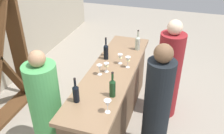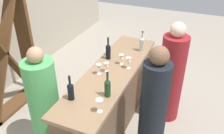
{
  "view_description": "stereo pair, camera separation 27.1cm",
  "coord_description": "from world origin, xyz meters",
  "px_view_note": "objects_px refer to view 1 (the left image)",
  "views": [
    {
      "loc": [
        -2.63,
        -0.82,
        2.61
      ],
      "look_at": [
        0.0,
        0.0,
        0.98
      ],
      "focal_mm": 38.45,
      "sensor_mm": 36.0,
      "label": 1
    },
    {
      "loc": [
        -2.53,
        -1.07,
        2.61
      ],
      "look_at": [
        0.0,
        0.0,
        0.98
      ],
      "focal_mm": 38.45,
      "sensor_mm": 36.0,
      "label": 2
    }
  ],
  "objects_px": {
    "wine_glass_far_center": "(100,68)",
    "wine_glass_far_left": "(106,66)",
    "wine_bottle_second_left_olive_green": "(112,87)",
    "wine_bottle_center_near_black": "(106,51)",
    "wine_glass_near_center": "(128,60)",
    "wine_glass_near_right": "(120,57)",
    "wine_glass_near_left": "(108,104)",
    "person_left_guest": "(168,74)",
    "person_right_guest": "(46,108)",
    "person_center_guest": "(157,107)",
    "wine_glass_far_right": "(106,49)",
    "wine_bottle_leftmost_near_black": "(76,93)",
    "wine_bottle_second_right_clear_pale": "(138,42)"
  },
  "relations": [
    {
      "from": "wine_bottle_center_near_black",
      "to": "wine_glass_near_left",
      "type": "xyz_separation_m",
      "value": [
        -1.1,
        -0.39,
        -0.02
      ]
    },
    {
      "from": "wine_bottle_center_near_black",
      "to": "wine_glass_far_left",
      "type": "height_order",
      "value": "wine_bottle_center_near_black"
    },
    {
      "from": "person_center_guest",
      "to": "wine_glass_near_right",
      "type": "bearing_deg",
      "value": -22.67
    },
    {
      "from": "wine_bottle_leftmost_near_black",
      "to": "person_right_guest",
      "type": "xyz_separation_m",
      "value": [
        0.06,
        0.46,
        -0.38
      ]
    },
    {
      "from": "person_left_guest",
      "to": "wine_glass_far_right",
      "type": "bearing_deg",
      "value": 23.08
    },
    {
      "from": "wine_bottle_center_near_black",
      "to": "wine_glass_far_center",
      "type": "height_order",
      "value": "wine_bottle_center_near_black"
    },
    {
      "from": "wine_glass_near_center",
      "to": "person_right_guest",
      "type": "xyz_separation_m",
      "value": [
        -0.83,
        0.82,
        -0.38
      ]
    },
    {
      "from": "person_left_guest",
      "to": "wine_glass_near_right",
      "type": "bearing_deg",
      "value": 39.14
    },
    {
      "from": "wine_glass_near_left",
      "to": "wine_glass_far_right",
      "type": "xyz_separation_m",
      "value": [
        1.2,
        0.43,
        -0.01
      ]
    },
    {
      "from": "wine_glass_far_right",
      "to": "wine_bottle_second_right_clear_pale",
      "type": "bearing_deg",
      "value": -50.71
    },
    {
      "from": "wine_bottle_center_near_black",
      "to": "wine_glass_near_right",
      "type": "distance_m",
      "value": 0.24
    },
    {
      "from": "wine_glass_near_left",
      "to": "wine_glass_far_center",
      "type": "xyz_separation_m",
      "value": [
        0.67,
        0.33,
        -0.01
      ]
    },
    {
      "from": "wine_glass_far_center",
      "to": "wine_glass_far_left",
      "type": "bearing_deg",
      "value": -34.3
    },
    {
      "from": "wine_bottle_leftmost_near_black",
      "to": "wine_glass_far_right",
      "type": "xyz_separation_m",
      "value": [
        1.13,
        0.04,
        -0.02
      ]
    },
    {
      "from": "wine_bottle_center_near_black",
      "to": "wine_bottle_second_right_clear_pale",
      "type": "bearing_deg",
      "value": -40.36
    },
    {
      "from": "wine_glass_near_center",
      "to": "wine_glass_far_left",
      "type": "relative_size",
      "value": 1.22
    },
    {
      "from": "wine_bottle_second_right_clear_pale",
      "to": "wine_glass_near_right",
      "type": "bearing_deg",
      "value": 164.77
    },
    {
      "from": "wine_bottle_second_left_olive_green",
      "to": "wine_glass_far_center",
      "type": "height_order",
      "value": "wine_bottle_second_left_olive_green"
    },
    {
      "from": "wine_bottle_second_right_clear_pale",
      "to": "wine_glass_near_center",
      "type": "xyz_separation_m",
      "value": [
        -0.58,
        0.01,
        -0.01
      ]
    },
    {
      "from": "wine_glass_far_right",
      "to": "person_right_guest",
      "type": "relative_size",
      "value": 0.1
    },
    {
      "from": "wine_glass_near_center",
      "to": "wine_glass_far_left",
      "type": "distance_m",
      "value": 0.31
    },
    {
      "from": "wine_glass_near_left",
      "to": "wine_glass_far_left",
      "type": "height_order",
      "value": "wine_glass_near_left"
    },
    {
      "from": "wine_glass_far_center",
      "to": "person_center_guest",
      "type": "distance_m",
      "value": 0.87
    },
    {
      "from": "wine_bottle_second_right_clear_pale",
      "to": "wine_glass_near_left",
      "type": "bearing_deg",
      "value": -179.41
    },
    {
      "from": "wine_bottle_leftmost_near_black",
      "to": "wine_glass_near_left",
      "type": "xyz_separation_m",
      "value": [
        -0.07,
        -0.39,
        -0.0
      ]
    },
    {
      "from": "wine_bottle_leftmost_near_black",
      "to": "person_left_guest",
      "type": "relative_size",
      "value": 0.2
    },
    {
      "from": "person_right_guest",
      "to": "person_left_guest",
      "type": "bearing_deg",
      "value": 51.61
    },
    {
      "from": "wine_glass_far_left",
      "to": "person_right_guest",
      "type": "bearing_deg",
      "value": 137.22
    },
    {
      "from": "wine_glass_near_center",
      "to": "wine_glass_near_right",
      "type": "distance_m",
      "value": 0.15
    },
    {
      "from": "wine_bottle_second_right_clear_pale",
      "to": "person_left_guest",
      "type": "height_order",
      "value": "person_left_guest"
    },
    {
      "from": "person_center_guest",
      "to": "wine_bottle_center_near_black",
      "type": "bearing_deg",
      "value": -17.23
    },
    {
      "from": "wine_bottle_leftmost_near_black",
      "to": "wine_bottle_second_right_clear_pale",
      "type": "relative_size",
      "value": 0.95
    },
    {
      "from": "wine_bottle_second_right_clear_pale",
      "to": "wine_glass_near_center",
      "type": "height_order",
      "value": "wine_bottle_second_right_clear_pale"
    },
    {
      "from": "wine_bottle_second_left_olive_green",
      "to": "wine_glass_near_left",
      "type": "bearing_deg",
      "value": -172.93
    },
    {
      "from": "wine_glass_near_center",
      "to": "person_left_guest",
      "type": "xyz_separation_m",
      "value": [
        0.35,
        -0.54,
        -0.33
      ]
    },
    {
      "from": "wine_glass_near_center",
      "to": "person_left_guest",
      "type": "height_order",
      "value": "person_left_guest"
    },
    {
      "from": "wine_glass_near_center",
      "to": "person_right_guest",
      "type": "height_order",
      "value": "person_right_guest"
    },
    {
      "from": "wine_bottle_second_left_olive_green",
      "to": "wine_glass_near_left",
      "type": "xyz_separation_m",
      "value": [
        -0.28,
        -0.03,
        -0.01
      ]
    },
    {
      "from": "wine_glass_far_left",
      "to": "wine_bottle_second_left_olive_green",
      "type": "bearing_deg",
      "value": -154.22
    },
    {
      "from": "wine_bottle_center_near_black",
      "to": "wine_glass_far_left",
      "type": "bearing_deg",
      "value": -160.5
    },
    {
      "from": "wine_glass_far_right",
      "to": "person_center_guest",
      "type": "relative_size",
      "value": 0.1
    },
    {
      "from": "wine_glass_near_right",
      "to": "wine_glass_far_right",
      "type": "bearing_deg",
      "value": 57.77
    },
    {
      "from": "wine_bottle_second_left_olive_green",
      "to": "wine_bottle_center_near_black",
      "type": "distance_m",
      "value": 0.89
    },
    {
      "from": "wine_bottle_second_right_clear_pale",
      "to": "wine_glass_far_right",
      "type": "xyz_separation_m",
      "value": [
        -0.34,
        0.41,
        -0.02
      ]
    },
    {
      "from": "wine_bottle_second_right_clear_pale",
      "to": "person_right_guest",
      "type": "relative_size",
      "value": 0.22
    },
    {
      "from": "wine_bottle_second_left_olive_green",
      "to": "person_right_guest",
      "type": "distance_m",
      "value": 0.91
    },
    {
      "from": "wine_bottle_center_near_black",
      "to": "wine_glass_far_center",
      "type": "relative_size",
      "value": 2.3
    },
    {
      "from": "wine_glass_near_center",
      "to": "wine_glass_far_right",
      "type": "relative_size",
      "value": 1.08
    },
    {
      "from": "wine_glass_near_right",
      "to": "wine_bottle_second_right_clear_pale",
      "type": "bearing_deg",
      "value": -15.23
    },
    {
      "from": "person_center_guest",
      "to": "person_right_guest",
      "type": "xyz_separation_m",
      "value": [
        -0.36,
        1.31,
        -0.06
      ]
    }
  ]
}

